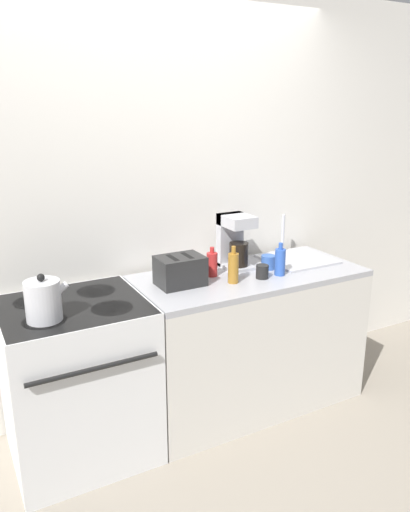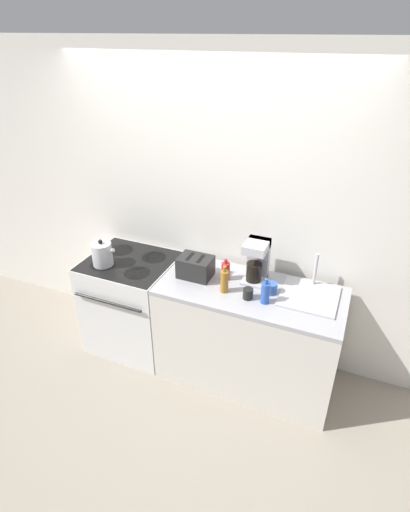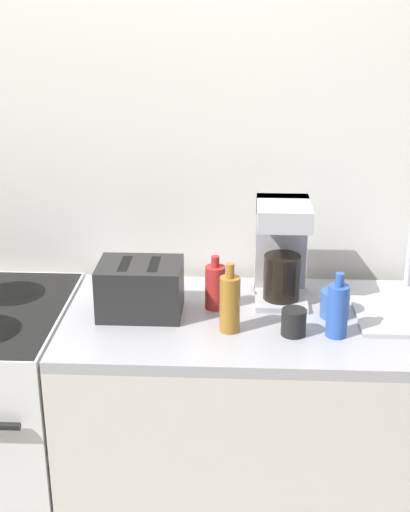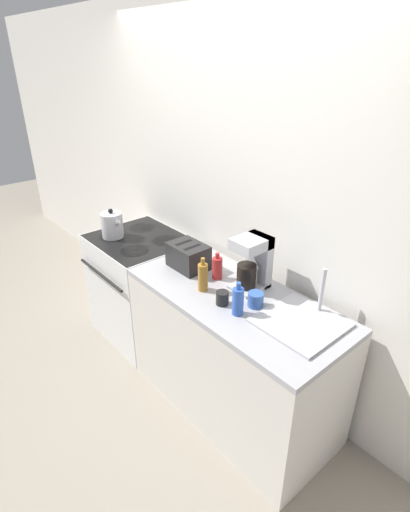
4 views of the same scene
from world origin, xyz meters
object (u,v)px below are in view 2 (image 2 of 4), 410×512
Objects in this scene: coffee_maker at (256,259)px; bottle_red at (226,271)px; bottle_amber at (224,281)px; cup_black at (248,294)px; toaster at (195,267)px; stove at (133,302)px; kettle at (102,254)px; bottle_blue at (265,293)px; cup_blue at (271,288)px.

bottle_red is at bearing -155.95° from coffee_maker.
bottle_amber is 1.22× the size of bottle_red.
bottle_amber is at bearing 175.26° from cup_black.
bottle_red reaches higher than toaster.
kettle is at bearing -140.86° from stove.
stove is 1.35m from bottle_blue.
toaster reaches higher than cup_blue.
coffee_maker is 4.15× the size of cup_black.
coffee_maker is (0.46, 0.15, 0.09)m from toaster.
kettle is 1.42m from cup_blue.
coffee_maker is 0.31m from cup_black.
bottle_blue is (0.15, -0.28, -0.09)m from coffee_maker.
bottle_amber reaches higher than stove.
stove is 3.37× the size of toaster.
bottle_amber is at bearing 176.87° from bottle_blue.
coffee_maker is (1.08, 0.15, 0.61)m from stove.
cup_black is (1.27, 0.01, -0.06)m from kettle.
bottle_red is (0.86, 0.06, 0.51)m from stove.
bottle_red is (0.24, 0.05, -0.01)m from toaster.
bottle_blue reaches higher than stove.
coffee_maker is at bearing 57.30° from bottle_amber.
coffee_maker reaches higher than cup_blue.
bottle_blue is 2.22× the size of cup_blue.
kettle reaches higher than bottle_blue.
bottle_blue is 1.13× the size of bottle_red.
kettle is 2.59× the size of cup_blue.
toaster is at bearing 10.03° from kettle.
kettle is 0.80m from toaster.
bottle_blue is 0.14m from cup_black.
bottle_red is at bearing 10.47° from kettle.
bottle_amber is at bearing -21.59° from toaster.
bottle_red is (-0.05, 0.16, -0.02)m from bottle_amber.
bottle_blue is (1.40, 0.01, -0.02)m from kettle.
bottle_red is at bearing 3.78° from stove.
cup_black is at bearing -4.74° from bottle_amber.
bottle_blue reaches higher than cup_blue.
cup_black is (-0.14, -0.13, -0.00)m from cup_blue.
cup_blue is at bearing 0.32° from toaster.
coffee_maker is at bearing 24.05° from bottle_red.
kettle is (-0.16, -0.13, 0.54)m from stove.
bottle_red is 2.20× the size of cup_black.
kettle is at bearing -179.66° from bottle_blue.
stove is 4.94× the size of bottle_red.
bottle_amber is 2.69× the size of cup_black.
bottle_blue is (1.24, -0.12, 0.52)m from stove.
toaster is at bearing 0.64° from stove.
stove is 0.58m from kettle.
bottle_blue is at bearing -0.70° from cup_black.
kettle is 1.07× the size of bottle_amber.
stove is 4.39× the size of bottle_blue.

